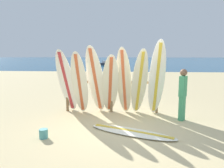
{
  "coord_description": "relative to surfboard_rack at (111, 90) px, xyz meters",
  "views": [
    {
      "loc": [
        0.08,
        -5.66,
        2.04
      ],
      "look_at": [
        -0.49,
        1.93,
        0.94
      ],
      "focal_mm": 34.41,
      "sensor_mm": 36.0,
      "label": 1
    }
  ],
  "objects": [
    {
      "name": "beachgoer_standing",
      "position": [
        2.22,
        -0.79,
        0.08
      ],
      "size": [
        0.28,
        0.3,
        1.58
      ],
      "color": "#3F9966",
      "rests_on": "ground"
    },
    {
      "name": "surfboard_leaning_center_left",
      "position": [
        -0.49,
        -0.33,
        0.36
      ],
      "size": [
        0.77,
        1.16,
        2.3
      ],
      "color": "white",
      "rests_on": "ground"
    },
    {
      "name": "small_boat_offshore",
      "position": [
        -3.48,
        30.4,
        -0.53
      ],
      "size": [
        1.51,
        2.66,
        0.71
      ],
      "color": "#333842",
      "rests_on": "ocean_water"
    },
    {
      "name": "ground_plane",
      "position": [
        0.49,
        -1.63,
        -0.79
      ],
      "size": [
        120.0,
        120.0,
        0.0
      ],
      "primitive_type": "plane",
      "color": "#CCB784"
    },
    {
      "name": "surfboard_lying_on_sand",
      "position": [
        0.68,
        -2.0,
        -0.75
      ],
      "size": [
        2.35,
        1.41,
        0.08
      ],
      "color": "white",
      "rests_on": "ground"
    },
    {
      "name": "surfboard_leaning_center_right",
      "position": [
        0.44,
        -0.33,
        0.34
      ],
      "size": [
        0.64,
        0.94,
        2.24
      ],
      "color": "beige",
      "rests_on": "ground"
    },
    {
      "name": "surfboard_leaning_center",
      "position": [
        -0.02,
        -0.32,
        0.23
      ],
      "size": [
        0.71,
        1.1,
        2.02
      ],
      "color": "silver",
      "rests_on": "ground"
    },
    {
      "name": "surfboard_leaning_far_left",
      "position": [
        -1.49,
        -0.29,
        0.31
      ],
      "size": [
        0.76,
        1.07,
        2.18
      ],
      "color": "white",
      "rests_on": "ground"
    },
    {
      "name": "surfboard_leaning_left",
      "position": [
        -1.01,
        -0.45,
        0.27
      ],
      "size": [
        0.56,
        0.93,
        2.11
      ],
      "color": "white",
      "rests_on": "ground"
    },
    {
      "name": "sand_bucket",
      "position": [
        -1.45,
        -2.48,
        -0.67
      ],
      "size": [
        0.21,
        0.21,
        0.23
      ],
      "primitive_type": "cylinder",
      "color": "teal",
      "rests_on": "ground"
    },
    {
      "name": "surfboard_rack",
      "position": [
        0.0,
        0.0,
        0.0
      ],
      "size": [
        3.23,
        0.09,
        1.2
      ],
      "color": "olive",
      "rests_on": "ground"
    },
    {
      "name": "ocean_water",
      "position": [
        0.49,
        56.37,
        -0.78
      ],
      "size": [
        120.0,
        80.0,
        0.01
      ],
      "primitive_type": "cube",
      "color": "navy",
      "rests_on": "ground"
    },
    {
      "name": "surfboard_leaning_right",
      "position": [
        0.94,
        -0.43,
        0.31
      ],
      "size": [
        0.65,
        1.17,
        2.2
      ],
      "color": "silver",
      "rests_on": "ground"
    },
    {
      "name": "surfboard_leaning_far_right",
      "position": [
        1.49,
        -0.42,
        0.45
      ],
      "size": [
        0.59,
        0.93,
        2.46
      ],
      "color": "white",
      "rests_on": "ground"
    }
  ]
}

